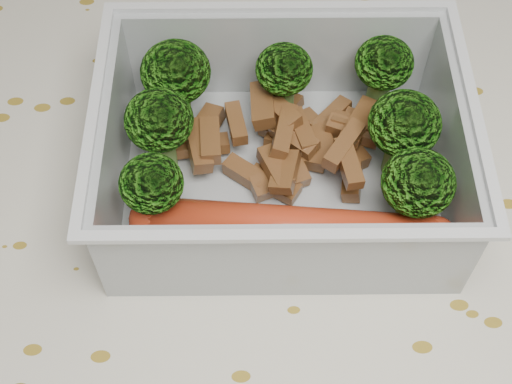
{
  "coord_description": "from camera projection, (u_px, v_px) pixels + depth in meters",
  "views": [
    {
      "loc": [
        -0.01,
        -0.2,
        1.08
      ],
      "look_at": [
        0.0,
        -0.01,
        0.78
      ],
      "focal_mm": 50.0,
      "sensor_mm": 36.0,
      "label": 1
    }
  ],
  "objects": [
    {
      "name": "dining_table",
      "position": [
        252.0,
        281.0,
        0.46
      ],
      "size": [
        1.4,
        0.9,
        0.75
      ],
      "color": "brown",
      "rests_on": "ground"
    },
    {
      "name": "tablecloth",
      "position": [
        251.0,
        243.0,
        0.41
      ],
      "size": [
        1.46,
        0.96,
        0.19
      ],
      "color": "beige",
      "rests_on": "dining_table"
    },
    {
      "name": "lunch_container",
      "position": [
        282.0,
        160.0,
        0.37
      ],
      "size": [
        0.19,
        0.15,
        0.07
      ],
      "color": "silver",
      "rests_on": "tablecloth"
    },
    {
      "name": "broccoli_florets",
      "position": [
        283.0,
        118.0,
        0.36
      ],
      "size": [
        0.16,
        0.11,
        0.06
      ],
      "color": "#608C3F",
      "rests_on": "lunch_container"
    },
    {
      "name": "meat_pile",
      "position": [
        287.0,
        141.0,
        0.39
      ],
      "size": [
        0.12,
        0.08,
        0.03
      ],
      "color": "brown",
      "rests_on": "lunch_container"
    },
    {
      "name": "sausage",
      "position": [
        292.0,
        230.0,
        0.35
      ],
      "size": [
        0.16,
        0.04,
        0.02
      ],
      "color": "#BC3619",
      "rests_on": "lunch_container"
    }
  ]
}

